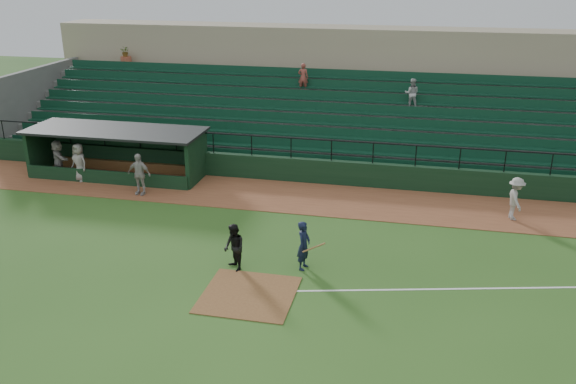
# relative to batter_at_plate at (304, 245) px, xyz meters

# --- Properties ---
(ground) EXTENTS (90.00, 90.00, 0.00)m
(ground) POSITION_rel_batter_at_plate_xyz_m (-1.40, -1.23, -0.90)
(ground) COLOR #2B531B
(ground) RESTS_ON ground
(warning_track) EXTENTS (40.00, 4.00, 0.03)m
(warning_track) POSITION_rel_batter_at_plate_xyz_m (-1.40, 6.77, -0.89)
(warning_track) COLOR brown
(warning_track) RESTS_ON ground
(home_plate_dirt) EXTENTS (3.00, 3.00, 0.03)m
(home_plate_dirt) POSITION_rel_batter_at_plate_xyz_m (-1.40, -2.23, -0.89)
(home_plate_dirt) COLOR brown
(home_plate_dirt) RESTS_ON ground
(foul_line) EXTENTS (17.49, 4.44, 0.01)m
(foul_line) POSITION_rel_batter_at_plate_xyz_m (6.60, -0.03, -0.90)
(foul_line) COLOR white
(foul_line) RESTS_ON ground
(stadium_structure) EXTENTS (38.00, 13.08, 6.40)m
(stadium_structure) POSITION_rel_batter_at_plate_xyz_m (-1.41, 15.23, 1.40)
(stadium_structure) COLOR black
(stadium_structure) RESTS_ON ground
(dugout) EXTENTS (8.90, 3.20, 2.42)m
(dugout) POSITION_rel_batter_at_plate_xyz_m (-11.15, 8.33, 0.43)
(dugout) COLOR black
(dugout) RESTS_ON ground
(batter_at_plate) EXTENTS (1.07, 0.73, 1.80)m
(batter_at_plate) POSITION_rel_batter_at_plate_xyz_m (0.00, 0.00, 0.00)
(batter_at_plate) COLOR black
(batter_at_plate) RESTS_ON ground
(umpire) EXTENTS (1.04, 1.06, 1.72)m
(umpire) POSITION_rel_batter_at_plate_xyz_m (-2.37, -0.62, -0.04)
(umpire) COLOR black
(umpire) RESTS_ON ground
(runner) EXTENTS (0.86, 1.28, 1.84)m
(runner) POSITION_rel_batter_at_plate_xyz_m (7.82, 6.22, 0.05)
(runner) COLOR #99948F
(runner) RESTS_ON warning_track
(dugout_player_a) EXTENTS (1.19, 0.57, 1.97)m
(dugout_player_a) POSITION_rel_batter_at_plate_xyz_m (-8.89, 5.57, 0.11)
(dugout_player_a) COLOR #AAA49F
(dugout_player_a) RESTS_ON warning_track
(dugout_player_b) EXTENTS (1.08, 0.88, 1.90)m
(dugout_player_b) POSITION_rel_batter_at_plate_xyz_m (-12.59, 6.69, 0.08)
(dugout_player_b) COLOR gray
(dugout_player_b) RESTS_ON warning_track
(dugout_player_c) EXTENTS (1.65, 1.55, 1.85)m
(dugout_player_c) POSITION_rel_batter_at_plate_xyz_m (-14.04, 7.15, 0.06)
(dugout_player_c) COLOR #A09B96
(dugout_player_c) RESTS_ON warning_track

